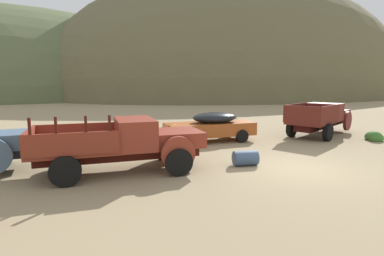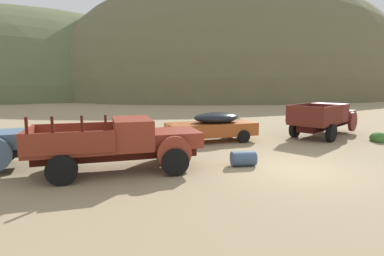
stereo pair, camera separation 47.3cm
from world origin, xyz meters
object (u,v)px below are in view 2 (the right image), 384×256
truck_rust_red (130,143)px  truck_oxblood (327,118)px  car_oxide_orange (209,127)px  oil_drum_tipped (243,159)px

truck_rust_red → truck_oxblood: 12.84m
car_oxide_orange → oil_drum_tipped: (-1.20, -4.82, -0.53)m
truck_oxblood → oil_drum_tipped: 9.38m
truck_rust_red → oil_drum_tipped: truck_rust_red is taller
truck_rust_red → oil_drum_tipped: (4.01, -1.39, -0.72)m
truck_rust_red → truck_oxblood: truck_rust_red is taller
truck_rust_red → car_oxide_orange: 6.24m
truck_rust_red → car_oxide_orange: size_ratio=1.18×
truck_oxblood → oil_drum_tipped: (-8.65, -3.57, -0.74)m
truck_rust_red → truck_oxblood: size_ratio=1.01×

